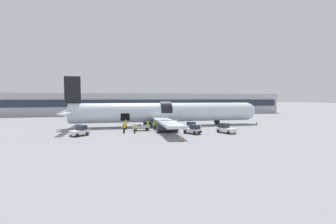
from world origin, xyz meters
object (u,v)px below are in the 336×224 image
airplane (163,113)px  ground_crew_driver (148,124)px  baggage_tug_spare (226,129)px  ground_crew_loader_a (126,124)px  ground_crew_loader_b (157,124)px  baggage_tug_lead (80,131)px  ground_crew_supervisor (154,125)px  baggage_tug_rear (193,130)px  baggage_tug_mid (193,126)px  ground_crew_marshal (135,128)px  baggage_cart_loading (142,128)px  ground_crew_helper (124,127)px

airplane → ground_crew_driver: size_ratio=27.11×
baggage_tug_spare → ground_crew_loader_a: bearing=153.6°
airplane → ground_crew_loader_b: airplane is taller
airplane → baggage_tug_lead: bearing=-147.6°
ground_crew_loader_b → ground_crew_driver: 1.93m
ground_crew_supervisor → ground_crew_loader_a: bearing=164.5°
ground_crew_loader_a → ground_crew_driver: ground_crew_loader_a is taller
baggage_tug_lead → baggage_tug_rear: bearing=-5.9°
baggage_tug_mid → baggage_tug_rear: (-1.60, -5.04, 0.03)m
ground_crew_supervisor → ground_crew_marshal: (-3.84, -3.62, 0.00)m
baggage_tug_rear → ground_crew_loader_a: ground_crew_loader_a is taller
airplane → baggage_tug_spare: (8.50, -11.42, -2.07)m
baggage_tug_lead → ground_crew_marshal: baggage_tug_lead is taller
baggage_tug_lead → ground_crew_driver: (11.25, 6.15, 0.12)m
baggage_tug_mid → ground_crew_loader_b: bearing=151.5°
baggage_cart_loading → ground_crew_loader_b: size_ratio=2.48×
ground_crew_driver → ground_crew_helper: (-4.55, -4.59, 0.13)m
baggage_tug_lead → ground_crew_loader_a: size_ratio=1.69×
ground_crew_loader_a → ground_crew_supervisor: 5.36m
baggage_tug_rear → baggage_tug_spare: baggage_tug_spare is taller
baggage_tug_lead → ground_crew_loader_a: bearing=40.1°
baggage_tug_mid → ground_crew_loader_b: size_ratio=1.87×
baggage_tug_rear → baggage_tug_spare: 5.66m
ground_crew_loader_b → ground_crew_helper: size_ratio=0.89×
airplane → ground_crew_loader_a: bearing=-156.2°
ground_crew_loader_a → ground_crew_loader_b: size_ratio=1.09×
baggage_tug_lead → ground_crew_marshal: size_ratio=1.86×
airplane → ground_crew_loader_b: 3.81m
airplane → ground_crew_helper: airplane is taller
baggage_tug_mid → ground_crew_helper: size_ratio=1.67×
airplane → ground_crew_loader_b: (-1.67, -2.83, -1.92)m
baggage_tug_rear → ground_crew_supervisor: size_ratio=1.97×
baggage_tug_mid → airplane: bearing=125.9°
airplane → baggage_cart_loading: bearing=-130.9°
ground_crew_helper → ground_crew_marshal: 1.85m
baggage_cart_loading → ground_crew_marshal: (-1.38, -2.69, 0.31)m
baggage_tug_lead → ground_crew_driver: bearing=28.7°
baggage_tug_mid → baggage_tug_rear: baggage_tug_rear is taller
baggage_tug_mid → ground_crew_marshal: ground_crew_marshal is taller
baggage_tug_spare → ground_crew_loader_b: baggage_tug_spare is taller
baggage_tug_spare → ground_crew_driver: (-12.06, 8.19, 0.11)m
ground_crew_marshal → baggage_tug_mid: bearing=11.9°
ground_crew_supervisor → baggage_tug_spare: bearing=-30.9°
baggage_tug_spare → ground_crew_loader_a: (-16.19, 8.04, 0.22)m
ground_crew_supervisor → baggage_tug_lead: bearing=-159.6°
ground_crew_loader_b → ground_crew_supervisor: ground_crew_loader_b is taller
baggage_tug_rear → ground_crew_helper: bearing=162.9°
ground_crew_loader_a → ground_crew_loader_b: (6.01, 0.55, -0.08)m
baggage_cart_loading → ground_crew_loader_a: ground_crew_loader_a is taller
baggage_tug_mid → baggage_cart_loading: (-9.43, 0.41, -0.08)m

